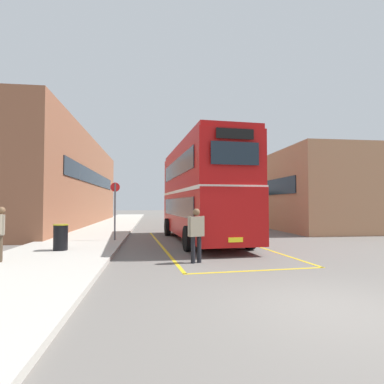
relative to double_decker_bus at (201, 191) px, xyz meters
name	(u,v)px	position (x,y,z in m)	size (l,w,h in m)	color
ground_plane	(202,233)	(0.74, 4.32, -2.51)	(135.60, 135.60, 0.00)	#66605B
sidewalk_left	(103,230)	(-5.76, 6.72, -2.44)	(4.00, 57.60, 0.14)	#B2ADA3
brick_building_left	(58,182)	(-10.43, 12.57, 1.16)	(6.21, 25.81, 7.34)	brown
depot_building_right	(320,192)	(10.45, 7.25, 0.25)	(8.50, 12.29, 5.53)	#AD7A56
double_decker_bus	(201,191)	(0.00, 0.00, 0.00)	(3.42, 10.05, 4.75)	black
single_deck_bus	(217,206)	(4.33, 16.73, -0.87)	(3.53, 9.32, 3.02)	black
pedestrian_boarding	(196,231)	(-1.04, -5.54, -1.52)	(0.55, 0.37, 1.71)	black
pedestrian_waiting_near	(0,230)	(-6.92, -5.34, -1.43)	(0.37, 0.52, 1.63)	#473828
litter_bin	(61,237)	(-5.79, -3.19, -1.89)	(0.54, 0.54, 0.96)	black
bus_stop_sign	(115,205)	(-4.18, -0.14, -0.73)	(0.44, 0.09, 2.73)	#4C4C51
bay_marking_yellow	(210,246)	(0.07, -1.88, -2.51)	(5.17, 12.22, 0.01)	gold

